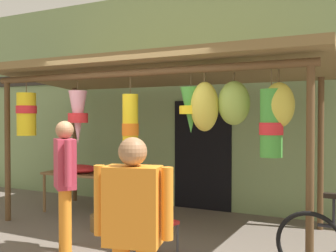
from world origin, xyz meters
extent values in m
plane|color=#60564C|center=(0.00, 0.00, 0.00)|extent=(30.00, 30.00, 0.00)
cube|color=#7A9360|center=(0.00, 2.52, 2.06)|extent=(11.90, 0.25, 4.12)
cube|color=#2D2823|center=(0.00, 2.38, 2.55)|extent=(10.71, 0.04, 0.24)
cube|color=black|center=(0.28, 2.39, 1.00)|extent=(1.10, 0.03, 2.00)
cylinder|color=brown|center=(-2.32, 0.28, 1.14)|extent=(0.09, 0.09, 2.29)
cylinder|color=brown|center=(2.33, 0.28, 1.14)|extent=(0.09, 0.09, 2.29)
cylinder|color=brown|center=(-2.32, 1.96, 1.14)|extent=(0.09, 0.09, 2.29)
cylinder|color=brown|center=(2.33, 1.96, 1.14)|extent=(0.09, 0.09, 2.29)
cylinder|color=brown|center=(0.01, 0.28, 2.29)|extent=(4.85, 0.10, 0.10)
cylinder|color=brown|center=(0.01, 1.96, 2.44)|extent=(4.85, 0.10, 0.10)
cube|color=olive|center=(0.01, 1.12, 2.41)|extent=(5.15, 2.18, 0.28)
cylinder|color=brown|center=(-1.85, 0.24, 2.16)|extent=(0.01, 0.01, 0.17)
cylinder|color=yellow|center=(-1.85, 0.24, 1.74)|extent=(0.29, 0.29, 0.67)
cylinder|color=red|center=(-1.85, 0.24, 1.81)|extent=(0.31, 0.31, 0.12)
cylinder|color=brown|center=(-0.95, 0.37, 2.16)|extent=(0.01, 0.01, 0.15)
cone|color=pink|center=(-0.95, 0.37, 1.69)|extent=(0.27, 0.27, 0.80)
cylinder|color=red|center=(-0.95, 0.37, 1.68)|extent=(0.30, 0.30, 0.14)
cylinder|color=brown|center=(-0.01, 0.34, 2.12)|extent=(0.01, 0.01, 0.23)
cylinder|color=yellow|center=(-0.01, 0.34, 1.55)|extent=(0.22, 0.22, 0.92)
cylinder|color=orange|center=(-0.01, 0.34, 1.52)|extent=(0.23, 0.23, 0.17)
cylinder|color=brown|center=(0.89, 0.33, 2.15)|extent=(0.01, 0.01, 0.17)
cone|color=green|center=(0.89, 0.33, 1.77)|extent=(0.28, 0.28, 0.59)
cylinder|color=yellow|center=(0.89, 0.33, 1.78)|extent=(0.30, 0.30, 0.11)
cylinder|color=brown|center=(1.90, 0.31, 2.12)|extent=(0.01, 0.01, 0.23)
cylinder|color=green|center=(1.90, 0.31, 1.62)|extent=(0.25, 0.25, 0.79)
cylinder|color=red|center=(1.90, 0.31, 1.55)|extent=(0.28, 0.28, 0.14)
cylinder|color=#4C3D23|center=(1.98, 0.33, 2.16)|extent=(0.02, 0.02, 0.15)
ellipsoid|color=gold|center=(1.98, 0.33, 1.83)|extent=(0.36, 0.31, 0.53)
cylinder|color=#4C3D23|center=(1.44, 0.39, 2.19)|extent=(0.02, 0.02, 0.11)
ellipsoid|color=#89A842|center=(1.44, 0.39, 1.86)|extent=(0.40, 0.34, 0.54)
cylinder|color=#4C3D23|center=(1.09, 0.31, 2.18)|extent=(0.02, 0.02, 0.11)
ellipsoid|color=gold|center=(1.09, 0.31, 1.82)|extent=(0.36, 0.30, 0.62)
cube|color=brown|center=(-1.60, 1.25, 0.69)|extent=(1.28, 0.65, 0.04)
cylinder|color=brown|center=(-2.19, 0.97, 0.34)|extent=(0.05, 0.05, 0.67)
cylinder|color=brown|center=(-1.01, 0.97, 0.34)|extent=(0.05, 0.05, 0.67)
cylinder|color=brown|center=(-2.19, 1.52, 0.34)|extent=(0.05, 0.05, 0.67)
cylinder|color=brown|center=(-1.01, 1.52, 0.34)|extent=(0.05, 0.05, 0.67)
ellipsoid|color=red|center=(-1.61, 1.20, 0.78)|extent=(0.73, 0.51, 0.14)
ellipsoid|color=green|center=(-1.50, 1.15, 0.79)|extent=(0.33, 0.26, 0.10)
cube|color=#AD1E1E|center=(0.67, -0.21, 0.44)|extent=(0.51, 0.51, 0.04)
cube|color=#AD1E1E|center=(0.50, -0.15, 0.64)|extent=(0.16, 0.39, 0.40)
cylinder|color=#333338|center=(0.78, -0.44, 0.22)|extent=(0.03, 0.03, 0.44)
cylinder|color=#333338|center=(0.90, -0.10, 0.22)|extent=(0.03, 0.03, 0.44)
cylinder|color=#333338|center=(0.44, -0.32, 0.22)|extent=(0.03, 0.03, 0.44)
cylinder|color=#333338|center=(0.55, 0.02, 0.22)|extent=(0.03, 0.03, 0.44)
cylinder|color=brown|center=(-0.56, 0.55, 0.11)|extent=(0.50, 0.50, 0.23)
cylinder|color=olive|center=(-0.43, 1.43, 0.12)|extent=(0.52, 0.52, 0.24)
torus|color=black|center=(2.35, 0.10, 0.33)|extent=(0.71, 0.08, 0.71)
cylinder|color=black|center=(2.58, 0.09, 0.71)|extent=(0.03, 0.03, 0.30)
cube|color=black|center=(2.58, 0.09, 0.87)|extent=(0.20, 0.09, 0.05)
cylinder|color=orange|center=(-0.51, -0.45, 0.41)|extent=(0.13, 0.13, 0.81)
cylinder|color=orange|center=(-0.38, -0.57, 0.41)|extent=(0.13, 0.13, 0.81)
cube|color=#B23347|center=(-0.44, -0.51, 1.11)|extent=(0.45, 0.43, 0.61)
cylinder|color=#B23347|center=(-0.64, -0.34, 1.15)|extent=(0.08, 0.08, 0.55)
cylinder|color=#B23347|center=(-0.25, -0.68, 1.15)|extent=(0.08, 0.08, 0.55)
sphere|color=#9E704C|center=(-0.44, -0.51, 1.53)|extent=(0.22, 0.22, 0.22)
cube|color=orange|center=(1.32, -1.84, 1.04)|extent=(0.44, 0.30, 0.57)
cylinder|color=orange|center=(1.08, -1.89, 1.07)|extent=(0.08, 0.08, 0.51)
cylinder|color=orange|center=(1.57, -1.78, 1.07)|extent=(0.08, 0.08, 0.51)
sphere|color=#9E704C|center=(1.32, -1.84, 1.43)|extent=(0.21, 0.21, 0.21)
camera|label=1|loc=(2.73, -4.18, 1.67)|focal=40.73mm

